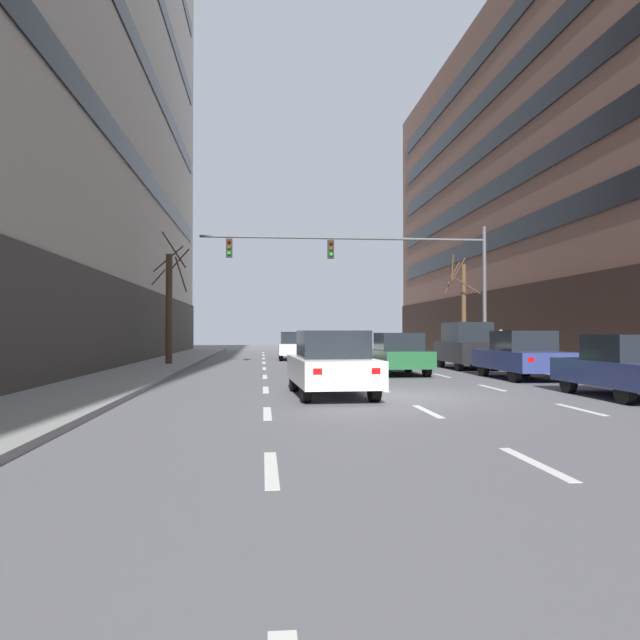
{
  "coord_description": "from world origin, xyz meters",
  "views": [
    {
      "loc": [
        -3.4,
        -15.41,
        1.65
      ],
      "look_at": [
        -0.19,
        18.46,
        2.28
      ],
      "focal_mm": 34.49,
      "sensor_mm": 36.0,
      "label": 1
    }
  ],
  "objects_px": {
    "car_driving_0": "(331,364)",
    "traffic_signal_0": "(383,263)",
    "car_driving_1": "(398,354)",
    "street_tree_1": "(463,308)",
    "car_parked_2": "(521,355)",
    "car_parked_3": "(467,346)",
    "car_parked_1": "(625,367)",
    "street_tree_0": "(169,305)",
    "car_driving_2": "(294,346)",
    "pedestrian_0": "(501,343)"
  },
  "relations": [
    {
      "from": "car_parked_2",
      "to": "car_driving_1",
      "type": "bearing_deg",
      "value": 145.52
    },
    {
      "from": "car_parked_1",
      "to": "car_parked_2",
      "type": "xyz_separation_m",
      "value": [
        0.0,
        6.09,
        0.05
      ]
    },
    {
      "from": "car_driving_1",
      "to": "car_driving_2",
      "type": "xyz_separation_m",
      "value": [
        -3.28,
        12.48,
        0.01
      ]
    },
    {
      "from": "car_parked_2",
      "to": "street_tree_1",
      "type": "bearing_deg",
      "value": 80.19
    },
    {
      "from": "street_tree_0",
      "to": "pedestrian_0",
      "type": "height_order",
      "value": "street_tree_0"
    },
    {
      "from": "car_driving_1",
      "to": "car_parked_2",
      "type": "height_order",
      "value": "car_parked_2"
    },
    {
      "from": "car_driving_0",
      "to": "car_driving_1",
      "type": "height_order",
      "value": "car_driving_0"
    },
    {
      "from": "car_parked_2",
      "to": "car_parked_3",
      "type": "distance_m",
      "value": 5.67
    },
    {
      "from": "car_driving_1",
      "to": "street_tree_1",
      "type": "xyz_separation_m",
      "value": [
        5.96,
        10.1,
        2.19
      ]
    },
    {
      "from": "car_parked_3",
      "to": "traffic_signal_0",
      "type": "distance_m",
      "value": 5.34
    },
    {
      "from": "car_driving_1",
      "to": "car_parked_2",
      "type": "xyz_separation_m",
      "value": [
        3.76,
        -2.59,
        0.04
      ]
    },
    {
      "from": "car_parked_2",
      "to": "traffic_signal_0",
      "type": "bearing_deg",
      "value": 114.68
    },
    {
      "from": "car_driving_1",
      "to": "street_tree_0",
      "type": "relative_size",
      "value": 0.7
    },
    {
      "from": "traffic_signal_0",
      "to": "street_tree_0",
      "type": "xyz_separation_m",
      "value": [
        -9.91,
        1.64,
        -1.9
      ]
    },
    {
      "from": "car_parked_1",
      "to": "car_parked_2",
      "type": "height_order",
      "value": "car_parked_2"
    },
    {
      "from": "street_tree_0",
      "to": "street_tree_1",
      "type": "bearing_deg",
      "value": 13.43
    },
    {
      "from": "car_driving_2",
      "to": "traffic_signal_0",
      "type": "height_order",
      "value": "traffic_signal_0"
    },
    {
      "from": "car_driving_0",
      "to": "car_parked_2",
      "type": "relative_size",
      "value": 1.01
    },
    {
      "from": "car_driving_2",
      "to": "pedestrian_0",
      "type": "bearing_deg",
      "value": -23.48
    },
    {
      "from": "car_driving_1",
      "to": "street_tree_1",
      "type": "bearing_deg",
      "value": 59.47
    },
    {
      "from": "car_parked_2",
      "to": "car_parked_3",
      "type": "xyz_separation_m",
      "value": [
        -0.0,
        5.66,
        0.19
      ]
    },
    {
      "from": "car_driving_0",
      "to": "pedestrian_0",
      "type": "relative_size",
      "value": 2.82
    },
    {
      "from": "street_tree_1",
      "to": "car_parked_1",
      "type": "bearing_deg",
      "value": -96.67
    },
    {
      "from": "car_driving_0",
      "to": "car_driving_1",
      "type": "bearing_deg",
      "value": 65.68
    },
    {
      "from": "car_driving_1",
      "to": "car_parked_1",
      "type": "relative_size",
      "value": 1.02
    },
    {
      "from": "car_driving_2",
      "to": "pedestrian_0",
      "type": "height_order",
      "value": "pedestrian_0"
    },
    {
      "from": "car_parked_1",
      "to": "car_parked_3",
      "type": "bearing_deg",
      "value": 90.0
    },
    {
      "from": "car_parked_2",
      "to": "street_tree_1",
      "type": "relative_size",
      "value": 0.76
    },
    {
      "from": "car_driving_2",
      "to": "car_parked_1",
      "type": "distance_m",
      "value": 22.29
    },
    {
      "from": "car_parked_3",
      "to": "car_driving_0",
      "type": "bearing_deg",
      "value": -124.05
    },
    {
      "from": "car_driving_1",
      "to": "car_driving_2",
      "type": "relative_size",
      "value": 0.99
    },
    {
      "from": "car_driving_2",
      "to": "car_parked_1",
      "type": "xyz_separation_m",
      "value": [
        7.05,
        -21.15,
        -0.02
      ]
    },
    {
      "from": "car_parked_1",
      "to": "street_tree_0",
      "type": "bearing_deg",
      "value": 131.38
    },
    {
      "from": "car_parked_1",
      "to": "pedestrian_0",
      "type": "xyz_separation_m",
      "value": [
        3.48,
        16.58,
        0.29
      ]
    },
    {
      "from": "traffic_signal_0",
      "to": "car_driving_2",
      "type": "bearing_deg",
      "value": 115.45
    },
    {
      "from": "car_driving_2",
      "to": "street_tree_0",
      "type": "bearing_deg",
      "value": -135.76
    },
    {
      "from": "car_parked_1",
      "to": "car_parked_3",
      "type": "distance_m",
      "value": 11.75
    },
    {
      "from": "pedestrian_0",
      "to": "street_tree_1",
      "type": "bearing_deg",
      "value": 120.37
    },
    {
      "from": "car_parked_1",
      "to": "car_parked_2",
      "type": "relative_size",
      "value": 0.94
    },
    {
      "from": "car_parked_3",
      "to": "car_parked_2",
      "type": "bearing_deg",
      "value": -89.99
    },
    {
      "from": "car_driving_2",
      "to": "traffic_signal_0",
      "type": "xyz_separation_m",
      "value": [
        3.67,
        -7.71,
        4.0
      ]
    },
    {
      "from": "car_driving_0",
      "to": "traffic_signal_0",
      "type": "bearing_deg",
      "value": 72.88
    },
    {
      "from": "car_parked_2",
      "to": "car_parked_3",
      "type": "bearing_deg",
      "value": 90.01
    },
    {
      "from": "pedestrian_0",
      "to": "car_driving_0",
      "type": "bearing_deg",
      "value": -124.61
    },
    {
      "from": "car_parked_1",
      "to": "street_tree_0",
      "type": "relative_size",
      "value": 0.69
    },
    {
      "from": "car_parked_3",
      "to": "street_tree_1",
      "type": "distance_m",
      "value": 7.61
    },
    {
      "from": "car_driving_2",
      "to": "car_parked_1",
      "type": "bearing_deg",
      "value": -71.57
    },
    {
      "from": "car_driving_0",
      "to": "car_parked_1",
      "type": "height_order",
      "value": "car_driving_0"
    },
    {
      "from": "traffic_signal_0",
      "to": "car_driving_0",
      "type": "bearing_deg",
      "value": -107.12
    },
    {
      "from": "car_driving_1",
      "to": "car_parked_1",
      "type": "xyz_separation_m",
      "value": [
        3.76,
        -8.67,
        -0.01
      ]
    }
  ]
}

